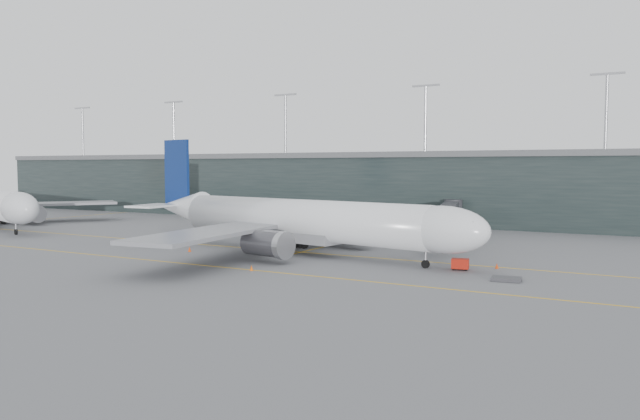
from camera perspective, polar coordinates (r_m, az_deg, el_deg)
The scene contains 17 objects.
ground at distance 94.44m, azimuth -3.11°, elevation -3.38°, with size 320.00×320.00×0.00m, color slate.
taxiline_a at distance 91.10m, azimuth -4.45°, elevation -3.65°, with size 160.00×0.25×0.02m, color gold.
taxiline_b at distance 78.35m, azimuth -10.90°, elevation -4.96°, with size 160.00×0.25×0.02m, color gold.
taxiline_lead_main at distance 109.67m, azimuth 4.66°, elevation -2.35°, with size 0.25×60.00×0.02m, color gold.
taxiline_lead_adj at distance 159.86m, azimuth -22.51°, elevation -0.65°, with size 0.25×60.00×0.02m, color gold.
terminal at distance 146.20m, azimuth 8.99°, elevation 2.19°, with size 240.00×36.00×29.00m.
main_aircraft at distance 86.81m, azimuth -2.05°, elevation -0.95°, with size 58.66×54.42×16.51m.
jet_bridge at distance 105.49m, azimuth 12.28°, elevation -0.37°, with size 11.27×43.32×5.68m.
gse_cart at distance 75.07m, azimuth 12.69°, elevation -4.81°, with size 2.16×1.59×1.34m.
baggage_dolly at distance 69.47m, azimuth 16.67°, elevation -6.06°, with size 3.08×2.47×0.31m, color #36363B.
uld_a at distance 106.23m, azimuth -2.16°, elevation -1.96°, with size 2.77×2.50×2.08m.
uld_b at distance 105.23m, azimuth -0.37°, elevation -2.11°, with size 2.34×2.10×1.76m.
uld_c at distance 103.60m, azimuth -0.17°, elevation -2.25°, with size 2.14×1.93×1.61m.
cone_nose at distance 77.16m, azimuth 15.87°, elevation -4.93°, with size 0.42×0.42×0.67m, color red.
cone_wing_stbd at distance 73.27m, azimuth -6.29°, elevation -5.28°, with size 0.42×0.42×0.66m, color #E9590C.
cone_wing_port at distance 99.53m, azimuth 5.74°, elevation -2.81°, with size 0.45×0.45×0.71m, color orange.
cone_tail at distance 90.79m, azimuth -11.84°, elevation -3.52°, with size 0.46×0.46×0.72m, color #DE410C.
Camera 1 is at (49.55, -79.48, 12.12)m, focal length 35.00 mm.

